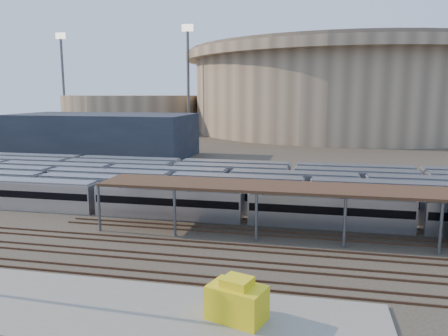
% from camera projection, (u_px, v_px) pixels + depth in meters
% --- Properties ---
extents(ground, '(420.00, 420.00, 0.00)m').
position_uv_depth(ground, '(166.00, 239.00, 44.72)').
color(ground, '#383026').
rests_on(ground, ground).
extents(apron, '(50.00, 9.00, 0.20)m').
position_uv_depth(apron, '(29.00, 301.00, 31.26)').
color(apron, gray).
rests_on(apron, ground).
extents(subway_trains, '(126.66, 23.90, 3.60)m').
position_uv_depth(subway_trains, '(193.00, 185.00, 62.75)').
color(subway_trains, '#B2B3B7').
rests_on(subway_trains, ground).
extents(inspection_shed, '(60.30, 6.00, 5.30)m').
position_uv_depth(inspection_shed, '(389.00, 193.00, 43.27)').
color(inspection_shed, '#525357').
rests_on(inspection_shed, ground).
extents(empty_tracks, '(170.00, 9.62, 0.18)m').
position_uv_depth(empty_tracks, '(148.00, 256.00, 39.89)').
color(empty_tracks, '#4C3323').
rests_on(empty_tracks, ground).
extents(stadium, '(124.00, 124.00, 32.50)m').
position_uv_depth(stadium, '(344.00, 89.00, 171.90)').
color(stadium, gray).
rests_on(stadium, ground).
extents(secondary_arena, '(56.00, 56.00, 14.00)m').
position_uv_depth(secondary_arena, '(133.00, 113.00, 181.13)').
color(secondary_arena, gray).
rests_on(secondary_arena, ground).
extents(service_building, '(42.00, 20.00, 10.00)m').
position_uv_depth(service_building, '(103.00, 135.00, 104.05)').
color(service_building, '#1E232D').
rests_on(service_building, ground).
extents(floodlight_0, '(4.00, 1.00, 38.40)m').
position_uv_depth(floodlight_0, '(188.00, 77.00, 153.44)').
color(floodlight_0, '#525357').
rests_on(floodlight_0, ground).
extents(floodlight_1, '(4.00, 1.00, 38.40)m').
position_uv_depth(floodlight_1, '(63.00, 79.00, 174.27)').
color(floodlight_1, '#525357').
rests_on(floodlight_1, ground).
extents(floodlight_3, '(4.00, 1.00, 38.40)m').
position_uv_depth(floodlight_3, '(262.00, 80.00, 197.60)').
color(floodlight_3, '#525357').
rests_on(floodlight_3, ground).
extents(yellow_equipment, '(4.19, 3.31, 2.28)m').
position_uv_depth(yellow_equipment, '(237.00, 303.00, 28.37)').
color(yellow_equipment, yellow).
rests_on(yellow_equipment, apron).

